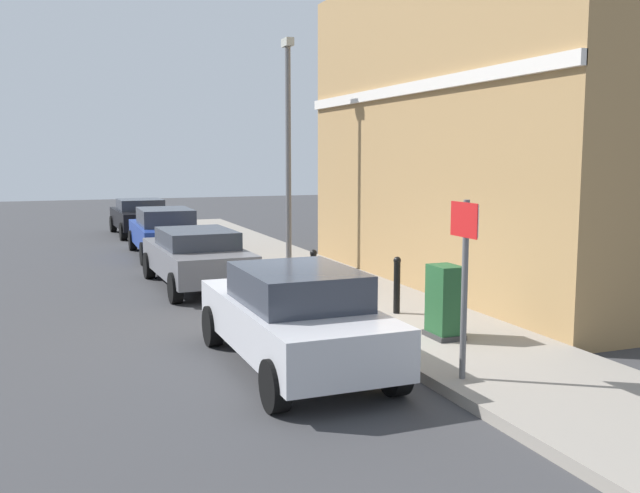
% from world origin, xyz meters
% --- Properties ---
extents(ground, '(80.00, 80.00, 0.00)m').
position_xyz_m(ground, '(0.00, 0.00, 0.00)').
color(ground, '#38383A').
extents(sidewalk, '(2.75, 30.00, 0.15)m').
position_xyz_m(sidewalk, '(1.82, 6.00, 0.07)').
color(sidewalk, gray).
rests_on(sidewalk, ground).
extents(corner_building, '(6.20, 10.69, 7.15)m').
position_xyz_m(corner_building, '(6.25, 3.35, 3.57)').
color(corner_building, '#9E7A4C').
rests_on(corner_building, ground).
extents(car_silver, '(1.84, 4.27, 1.46)m').
position_xyz_m(car_silver, '(-0.91, -1.06, 0.76)').
color(car_silver, '#B7B7BC').
rests_on(car_silver, ground).
extents(car_grey, '(1.96, 4.35, 1.33)m').
position_xyz_m(car_grey, '(-0.95, 5.61, 0.72)').
color(car_grey, slate).
rests_on(car_grey, ground).
extents(car_blue, '(1.84, 4.39, 1.44)m').
position_xyz_m(car_blue, '(-0.83, 10.94, 0.75)').
color(car_blue, navy).
rests_on(car_blue, ground).
extents(car_black, '(2.00, 4.15, 1.36)m').
position_xyz_m(car_black, '(-0.79, 16.98, 0.71)').
color(car_black, black).
rests_on(car_black, ground).
extents(utility_cabinet, '(0.46, 0.61, 1.15)m').
position_xyz_m(utility_cabinet, '(1.66, -0.85, 0.68)').
color(utility_cabinet, '#1E4C28').
rests_on(utility_cabinet, sidewalk).
extents(bollard_near_cabinet, '(0.14, 0.14, 1.04)m').
position_xyz_m(bollard_near_cabinet, '(1.76, 0.97, 0.70)').
color(bollard_near_cabinet, black).
rests_on(bollard_near_cabinet, sidewalk).
extents(bollard_far_kerb, '(0.14, 0.14, 1.04)m').
position_xyz_m(bollard_far_kerb, '(0.70, 2.42, 0.70)').
color(bollard_far_kerb, black).
rests_on(bollard_far_kerb, sidewalk).
extents(street_sign, '(0.08, 0.60, 2.30)m').
position_xyz_m(street_sign, '(0.80, -2.71, 1.66)').
color(street_sign, '#59595B').
rests_on(street_sign, sidewalk).
extents(lamppost, '(0.20, 0.44, 5.72)m').
position_xyz_m(lamppost, '(1.67, 6.81, 3.30)').
color(lamppost, '#59595B').
rests_on(lamppost, sidewalk).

